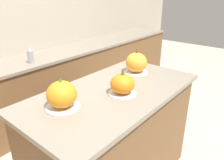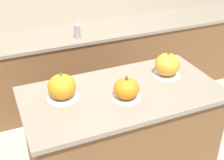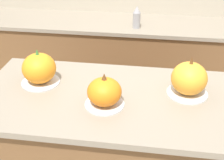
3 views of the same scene
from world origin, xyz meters
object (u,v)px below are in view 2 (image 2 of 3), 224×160
at_px(pumpkin_cake_left, 62,87).
at_px(pumpkin_cake_right, 167,65).
at_px(pumpkin_cake_center, 126,89).
at_px(bottle_tall, 77,29).

xyz_separation_m(pumpkin_cake_left, pumpkin_cake_right, (0.86, -0.00, 0.00)).
xyz_separation_m(pumpkin_cake_left, pumpkin_cake_center, (0.42, -0.18, -0.01)).
xyz_separation_m(pumpkin_cake_center, bottle_tall, (0.07, 1.37, -0.04)).
distance_m(pumpkin_cake_left, pumpkin_cake_center, 0.46).
xyz_separation_m(pumpkin_cake_right, bottle_tall, (-0.38, 1.20, -0.06)).
bearing_deg(pumpkin_cake_right, bottle_tall, 107.61).
relative_size(pumpkin_cake_left, pumpkin_cake_right, 1.00).
distance_m(pumpkin_cake_center, bottle_tall, 1.38).
bearing_deg(bottle_tall, pumpkin_cake_center, -92.73).
bearing_deg(pumpkin_cake_center, pumpkin_cake_right, 21.78).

